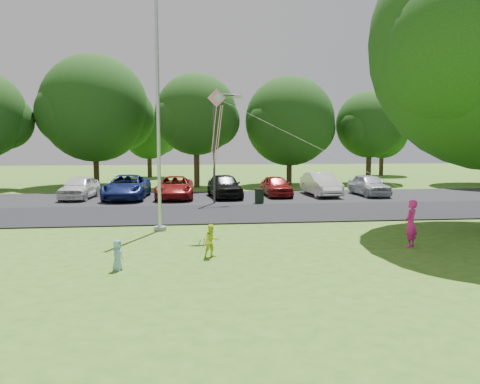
{
  "coord_description": "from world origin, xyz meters",
  "views": [
    {
      "loc": [
        -2.5,
        -13.5,
        3.47
      ],
      "look_at": [
        -0.43,
        4.0,
        1.6
      ],
      "focal_mm": 35.0,
      "sensor_mm": 36.0,
      "label": 1
    }
  ],
  "objects": [
    {
      "name": "flagpole",
      "position": [
        -3.5,
        5.0,
        4.17
      ],
      "size": [
        0.5,
        0.5,
        10.0
      ],
      "color": "#B7BABF",
      "rests_on": "ground"
    },
    {
      "name": "child_blue",
      "position": [
        -4.35,
        -0.76,
        0.43
      ],
      "size": [
        0.39,
        0.48,
        0.85
      ],
      "primitive_type": "imported",
      "rotation": [
        0.0,
        0.0,
        1.25
      ],
      "color": "#84B4CB",
      "rests_on": "ground"
    },
    {
      "name": "woman",
      "position": [
        4.91,
        1.0,
        0.79
      ],
      "size": [
        0.68,
        0.67,
        1.58
      ],
      "primitive_type": "imported",
      "rotation": [
        0.0,
        0.0,
        3.92
      ],
      "color": "#E81E89",
      "rests_on": "ground"
    },
    {
      "name": "parking_strip",
      "position": [
        0.0,
        15.5,
        0.03
      ],
      "size": [
        42.0,
        7.0,
        0.06
      ],
      "primitive_type": "cube",
      "color": "black",
      "rests_on": "ground"
    },
    {
      "name": "child_yellow",
      "position": [
        -1.72,
        0.4,
        0.51
      ],
      "size": [
        0.61,
        0.55,
        1.01
      ],
      "primitive_type": "imported",
      "rotation": [
        0.0,
        0.0,
        0.43
      ],
      "color": "#D5EB25",
      "rests_on": "ground"
    },
    {
      "name": "street_lamp",
      "position": [
        -0.63,
        12.77,
        3.77
      ],
      "size": [
        1.71,
        0.73,
        6.28
      ],
      "rotation": [
        0.0,
        0.0,
        0.33
      ],
      "color": "#3F3F44",
      "rests_on": "ground"
    },
    {
      "name": "parked_cars",
      "position": [
        -0.89,
        15.42,
        0.77
      ],
      "size": [
        20.07,
        5.33,
        1.48
      ],
      "color": "silver",
      "rests_on": "ground"
    },
    {
      "name": "trash_can",
      "position": [
        1.67,
        12.4,
        0.43
      ],
      "size": [
        0.54,
        0.54,
        0.86
      ],
      "rotation": [
        0.0,
        0.0,
        0.04
      ],
      "color": "black",
      "rests_on": "ground"
    },
    {
      "name": "tree_row",
      "position": [
        1.59,
        24.23,
        5.71
      ],
      "size": [
        64.35,
        11.94,
        10.88
      ],
      "color": "#332316",
      "rests_on": "ground"
    },
    {
      "name": "kite",
      "position": [
        -1.18,
        3.8,
        4.63
      ],
      "size": [
        6.57,
        3.16,
        3.65
      ],
      "rotation": [
        0.0,
        0.0,
        -0.02
      ],
      "color": "pink",
      "rests_on": "ground"
    },
    {
      "name": "ground",
      "position": [
        0.0,
        0.0,
        0.0
      ],
      "size": [
        120.0,
        120.0,
        0.0
      ],
      "primitive_type": "plane",
      "color": "#3C6C1C",
      "rests_on": "ground"
    },
    {
      "name": "horizon_trees",
      "position": [
        4.06,
        33.88,
        4.3
      ],
      "size": [
        77.46,
        7.2,
        7.02
      ],
      "color": "#332316",
      "rests_on": "ground"
    },
    {
      "name": "park_road",
      "position": [
        0.0,
        9.0,
        0.03
      ],
      "size": [
        60.0,
        6.0,
        0.06
      ],
      "primitive_type": "cube",
      "color": "black",
      "rests_on": "ground"
    }
  ]
}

